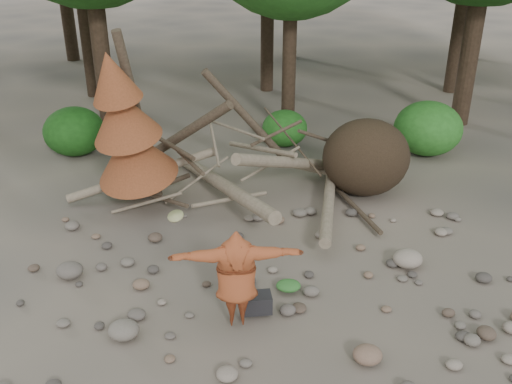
{
  "coord_description": "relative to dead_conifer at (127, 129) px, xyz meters",
  "views": [
    {
      "loc": [
        -0.47,
        -8.93,
        6.41
      ],
      "look_at": [
        -0.23,
        1.5,
        1.4
      ],
      "focal_mm": 40.0,
      "sensor_mm": 36.0,
      "label": 1
    }
  ],
  "objects": [
    {
      "name": "bush_right",
      "position": [
        8.12,
        3.63,
        -1.31
      ],
      "size": [
        2.0,
        2.0,
        1.6
      ],
      "primitive_type": "ellipsoid",
      "color": "#2F7D27",
      "rests_on": "ground"
    },
    {
      "name": "cloth_orange",
      "position": [
        2.91,
        -3.69,
        -2.05
      ],
      "size": [
        0.31,
        0.25,
        0.11
      ],
      "primitive_type": "ellipsoid",
      "color": "#A83F1C",
      "rests_on": "ground"
    },
    {
      "name": "backpack",
      "position": [
        2.85,
        -4.0,
        -1.94
      ],
      "size": [
        0.55,
        0.39,
        0.34
      ],
      "primitive_type": "cube",
      "rotation": [
        0.0,
        0.0,
        0.1
      ],
      "color": "black",
      "rests_on": "ground"
    },
    {
      "name": "bush_mid",
      "position": [
        3.92,
        4.43,
        -1.55
      ],
      "size": [
        1.4,
        1.4,
        1.12
      ],
      "primitive_type": "ellipsoid",
      "color": "#25691E",
      "rests_on": "ground"
    },
    {
      "name": "bush_left",
      "position": [
        -2.38,
        3.83,
        -1.39
      ],
      "size": [
        1.8,
        1.8,
        1.44
      ],
      "primitive_type": "ellipsoid",
      "color": "#1B5316",
      "rests_on": "ground"
    },
    {
      "name": "boulder_front_right",
      "position": [
        4.58,
        -5.29,
        -1.97
      ],
      "size": [
        0.48,
        0.43,
        0.29
      ],
      "primitive_type": "ellipsoid",
      "color": "#826451",
      "rests_on": "ground"
    },
    {
      "name": "boulder_front_left",
      "position": [
        0.59,
        -4.61,
        -1.95
      ],
      "size": [
        0.53,
        0.48,
        0.32
      ],
      "primitive_type": "ellipsoid",
      "color": "slate",
      "rests_on": "ground"
    },
    {
      "name": "cloth_green",
      "position": [
        3.46,
        -3.36,
        -2.02
      ],
      "size": [
        0.47,
        0.39,
        0.18
      ],
      "primitive_type": "ellipsoid",
      "color": "#316F2C",
      "rests_on": "ground"
    },
    {
      "name": "boulder_mid_right",
      "position": [
        5.95,
        -2.53,
        -1.93
      ],
      "size": [
        0.6,
        0.54,
        0.36
      ],
      "primitive_type": "ellipsoid",
      "color": "gray",
      "rests_on": "ground"
    },
    {
      "name": "frisbee_thrower",
      "position": [
        2.5,
        -4.31,
        -1.13
      ],
      "size": [
        2.25,
        0.72,
        2.05
      ],
      "color": "#9C4523",
      "rests_on": "ground"
    },
    {
      "name": "boulder_mid_left",
      "position": [
        -0.81,
        -2.77,
        -1.95
      ],
      "size": [
        0.52,
        0.47,
        0.31
      ],
      "primitive_type": "ellipsoid",
      "color": "#615A52",
      "rests_on": "ground"
    },
    {
      "name": "ground",
      "position": [
        3.12,
        -3.37,
        -2.11
      ],
      "size": [
        120.0,
        120.0,
        0.0
      ],
      "primitive_type": "plane",
      "color": "#514C44",
      "rests_on": "ground"
    },
    {
      "name": "dead_conifer",
      "position": [
        0.0,
        0.0,
        0.0
      ],
      "size": [
        2.06,
        2.16,
        4.35
      ],
      "color": "#4C3F30",
      "rests_on": "ground"
    },
    {
      "name": "deadfall_pile",
      "position": [
        5.13,
        0.87,
        -1.16
      ],
      "size": [
        8.55,
        5.24,
        3.3
      ],
      "color": "#332619",
      "rests_on": "ground"
    }
  ]
}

